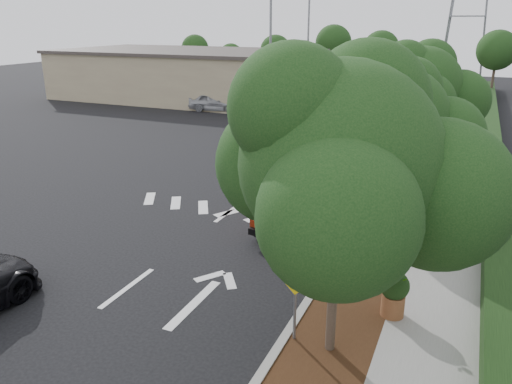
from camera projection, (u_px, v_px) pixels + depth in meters
The scene contains 18 objects.
ground at pixel (128, 288), 13.10m from camera, with size 120.00×120.00×0.00m, color black.
curb at pixel (385, 179), 21.73m from camera, with size 0.20×70.00×0.15m, color #9E9B93.
planting_strip at pixel (409, 183), 21.36m from camera, with size 1.80×70.00×0.12m, color black.
sidewalk at pixel (456, 188), 20.64m from camera, with size 2.00×70.00×0.12m, color gray.
hedge at pixel (494, 185), 20.00m from camera, with size 0.80×70.00×0.80m, color black.
commercial_building at pixel (188, 75), 44.48m from camera, with size 22.00×12.00×4.00m, color gray.
transmission_tower at pixel (458, 87), 52.41m from camera, with size 7.00×4.00×28.00m, color slate, non-canonical shape.
street_tree_near at pixel (329, 353), 10.55m from camera, with size 3.80×3.80×5.92m, color black, non-canonical shape.
street_tree_mid at pixel (386, 231), 16.61m from camera, with size 3.20×3.20×5.32m, color black, non-canonical shape.
street_tree_far at pixel (412, 178), 22.24m from camera, with size 3.40×3.40×5.62m, color black, non-canonical shape.
light_pole_a at pixel (270, 112), 38.08m from camera, with size 2.00×0.22×9.00m, color slate, non-canonical shape.
light_pole_b at pixel (306, 92), 48.85m from camera, with size 2.00×0.22×9.00m, color slate, non-canonical shape.
red_jeep at pixel (302, 201), 16.51m from camera, with size 2.16×3.95×1.95m.
silver_suv_ahead at pixel (320, 171), 20.95m from camera, with size 2.16×4.69×1.30m, color #B3B7BC.
silver_sedan_oncoming at pixel (292, 131), 27.82m from camera, with size 1.71×4.89×1.61m, color #999AA0.
parked_suv at pixel (216, 102), 38.10m from camera, with size 1.68×4.17×1.42m, color #97999E.
speed_hump_sign at pixel (295, 285), 10.39m from camera, with size 0.98×0.08×2.08m.
terracotta_planter at pixel (394, 290), 11.46m from camera, with size 0.68×0.68×1.18m.
Camera 1 is at (7.72, -9.24, 6.67)m, focal length 35.00 mm.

